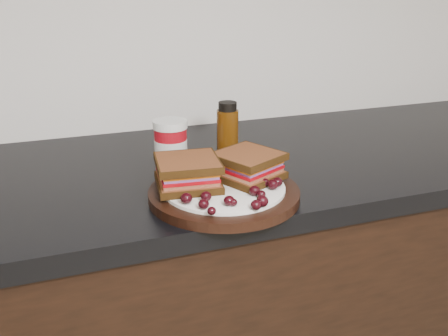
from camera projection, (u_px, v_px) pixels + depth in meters
The scene contains 31 objects.
countertop at pixel (185, 174), 1.10m from camera, with size 3.98×0.60×0.04m, color black.
plate at pixel (224, 194), 0.93m from camera, with size 0.28×0.28×0.02m, color black.
sandwich_left at pixel (188, 173), 0.91m from camera, with size 0.11×0.11×0.05m, color brown, non-canonical shape.
sandwich_right at pixel (248, 166), 0.95m from camera, with size 0.11×0.11×0.05m, color brown, non-canonical shape.
grape_0 at pixel (186, 198), 0.85m from camera, with size 0.02×0.02×0.02m, color black.
grape_1 at pixel (206, 196), 0.85m from camera, with size 0.02×0.02×0.02m, color black.
grape_2 at pixel (204, 204), 0.83m from camera, with size 0.02×0.02×0.02m, color black.
grape_3 at pixel (212, 211), 0.81m from camera, with size 0.01×0.01×0.01m, color black.
grape_4 at pixel (229, 201), 0.84m from camera, with size 0.02×0.02×0.02m, color black.
grape_5 at pixel (233, 202), 0.84m from camera, with size 0.01×0.01×0.01m, color black.
grape_6 at pixel (256, 205), 0.82m from camera, with size 0.02×0.02×0.02m, color black.
grape_7 at pixel (262, 201), 0.83m from camera, with size 0.02×0.02×0.02m, color black.
grape_8 at pixel (261, 195), 0.87m from camera, with size 0.02×0.02×0.01m, color black.
grape_9 at pixel (255, 191), 0.88m from camera, with size 0.02×0.02×0.02m, color black.
grape_10 at pixel (273, 185), 0.90m from camera, with size 0.02×0.02×0.02m, color black.
grape_11 at pixel (265, 182), 0.92m from camera, with size 0.02×0.02×0.02m, color black.
grape_12 at pixel (277, 182), 0.92m from camera, with size 0.02×0.02×0.02m, color black.
grape_13 at pixel (270, 174), 0.95m from camera, with size 0.02×0.02×0.02m, color black.
grape_14 at pixel (254, 172), 0.97m from camera, with size 0.02×0.02×0.01m, color black.
grape_15 at pixel (244, 176), 0.95m from camera, with size 0.02×0.02×0.02m, color black.
grape_16 at pixel (191, 174), 0.95m from camera, with size 0.02×0.02×0.02m, color black.
grape_17 at pixel (192, 177), 0.94m from camera, with size 0.02×0.02×0.02m, color black.
grape_18 at pixel (184, 182), 0.92m from camera, with size 0.02×0.02×0.02m, color black.
grape_19 at pixel (181, 183), 0.91m from camera, with size 0.02×0.02×0.02m, color black.
grape_20 at pixel (191, 189), 0.89m from camera, with size 0.02×0.02×0.02m, color black.
grape_21 at pixel (196, 190), 0.89m from camera, with size 0.01×0.01×0.01m, color black.
grape_22 at pixel (194, 181), 0.93m from camera, with size 0.02×0.02×0.01m, color black.
grape_23 at pixel (175, 182), 0.91m from camera, with size 0.02×0.02×0.02m, color black.
grape_24 at pixel (181, 188), 0.89m from camera, with size 0.02×0.02×0.02m, color black.
condiment_jar at pixel (171, 145), 1.05m from camera, with size 0.07×0.07×0.11m, color maroon.
oil_bottle at pixel (227, 132), 1.10m from camera, with size 0.05×0.05×0.13m, color #452406.
Camera 1 is at (-0.26, 0.71, 1.28)m, focal length 40.00 mm.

